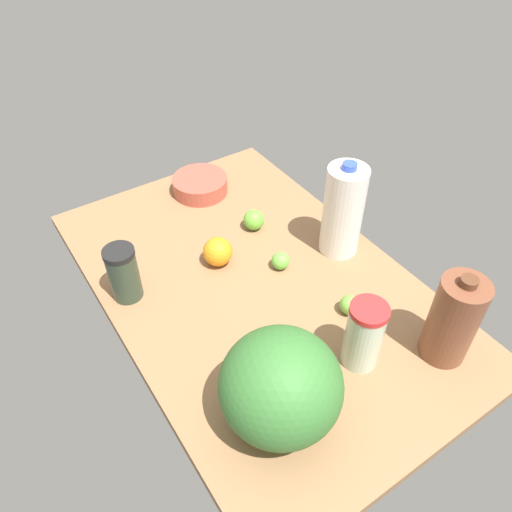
% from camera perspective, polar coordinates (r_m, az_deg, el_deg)
% --- Properties ---
extents(countertop, '(1.20, 0.76, 0.03)m').
position_cam_1_polar(countertop, '(1.37, -0.00, -3.52)').
color(countertop, olive).
rests_on(countertop, ground).
extents(watermelon, '(0.25, 0.25, 0.23)m').
position_cam_1_polar(watermelon, '(1.02, 2.83, -14.65)').
color(watermelon, '#356F2F').
rests_on(watermelon, countertop).
extents(mixing_bowl, '(0.18, 0.18, 0.05)m').
position_cam_1_polar(mixing_bowl, '(1.68, -6.41, 8.09)').
color(mixing_bowl, '#B14D3C').
rests_on(mixing_bowl, countertop).
extents(tumbler_cup, '(0.09, 0.09, 0.18)m').
position_cam_1_polar(tumbler_cup, '(1.16, 12.23, -8.80)').
color(tumbler_cup, beige).
rests_on(tumbler_cup, countertop).
extents(chocolate_milk_jug, '(0.11, 0.11, 0.25)m').
position_cam_1_polar(chocolate_milk_jug, '(1.21, 21.61, -6.80)').
color(chocolate_milk_jug, brown).
rests_on(chocolate_milk_jug, countertop).
extents(milk_jug, '(0.11, 0.11, 0.29)m').
position_cam_1_polar(milk_jug, '(1.40, 9.92, 5.11)').
color(milk_jug, white).
rests_on(milk_jug, countertop).
extents(shaker_bottle, '(0.08, 0.08, 0.16)m').
position_cam_1_polar(shaker_bottle, '(1.32, -14.90, -1.94)').
color(shaker_bottle, '#2F3F2F').
rests_on(shaker_bottle, countertop).
extents(lime_near_front, '(0.06, 0.06, 0.06)m').
position_cam_1_polar(lime_near_front, '(1.52, -0.26, 4.16)').
color(lime_near_front, '#64B738').
rests_on(lime_near_front, countertop).
extents(lime_loose, '(0.05, 0.05, 0.05)m').
position_cam_1_polar(lime_loose, '(1.39, 2.82, -0.55)').
color(lime_loose, '#67B941').
rests_on(lime_loose, countertop).
extents(orange_beside_bowl, '(0.08, 0.08, 0.08)m').
position_cam_1_polar(orange_beside_bowl, '(1.40, -4.39, 0.50)').
color(orange_beside_bowl, orange).
rests_on(orange_beside_bowl, countertop).
extents(lime_by_jug, '(0.05, 0.05, 0.05)m').
position_cam_1_polar(lime_by_jug, '(1.30, 10.64, -5.51)').
color(lime_by_jug, '#6EAE3F').
rests_on(lime_by_jug, countertop).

